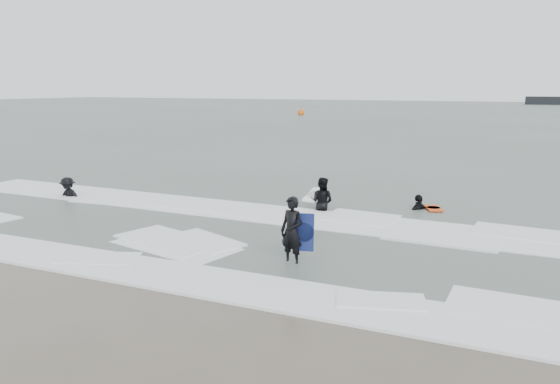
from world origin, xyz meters
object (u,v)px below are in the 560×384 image
at_px(surfer_centre, 292,265).
at_px(surfer_breaker, 68,198).
at_px(surfer_right_near, 419,210).
at_px(buoy, 301,113).
at_px(surfer_wading, 322,212).

xyz_separation_m(surfer_centre, surfer_breaker, (-11.58, 3.78, 0.00)).
distance_m(surfer_right_near, buoy, 66.03).
distance_m(surfer_wading, surfer_breaker, 10.36).
bearing_deg(surfer_right_near, buoy, -120.25).
bearing_deg(surfer_centre, buoy, 125.59).
bearing_deg(surfer_centre, surfer_wading, 116.51).
relative_size(surfer_right_near, buoy, 1.06).
distance_m(surfer_breaker, surfer_right_near, 13.83).
xyz_separation_m(surfer_breaker, buoy, (-16.40, 62.83, 0.42)).
xyz_separation_m(surfer_wading, buoy, (-26.53, 60.68, 0.42)).
bearing_deg(surfer_wading, surfer_centre, 103.45).
relative_size(surfer_centre, surfer_breaker, 1.04).
bearing_deg(surfer_wading, buoy, -66.63).
xyz_separation_m(surfer_wading, surfer_right_near, (3.15, 1.70, 0.00)).
height_order(surfer_centre, surfer_right_near, surfer_centre).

